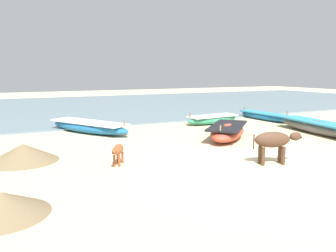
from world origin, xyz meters
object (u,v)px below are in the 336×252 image
(fishing_boat_0, at_px, (227,131))
(cow_adult_dark, at_px, (274,141))
(fishing_boat_4, at_px, (89,127))
(calf_near_rust, at_px, (118,151))
(fishing_boat_3, at_px, (265,116))
(fishing_boat_5, at_px, (213,119))
(fishing_boat_1, at_px, (319,127))

(fishing_boat_0, height_order, cow_adult_dark, cow_adult_dark)
(fishing_boat_4, relative_size, calf_near_rust, 5.12)
(fishing_boat_0, xyz_separation_m, fishing_boat_3, (5.01, 3.34, -0.09))
(fishing_boat_3, height_order, fishing_boat_5, fishing_boat_5)
(cow_adult_dark, xyz_separation_m, calf_near_rust, (-4.06, 1.85, -0.26))
(fishing_boat_4, distance_m, cow_adult_dark, 8.14)
(fishing_boat_4, xyz_separation_m, calf_near_rust, (-0.36, -5.38, 0.15))
(fishing_boat_0, bearing_deg, calf_near_rust, -25.84)
(fishing_boat_5, height_order, calf_near_rust, fishing_boat_5)
(fishing_boat_1, height_order, fishing_boat_5, fishing_boat_1)
(fishing_boat_0, relative_size, fishing_boat_3, 0.86)
(fishing_boat_1, height_order, fishing_boat_4, fishing_boat_1)
(fishing_boat_0, relative_size, calf_near_rust, 3.75)
(fishing_boat_0, height_order, fishing_boat_4, fishing_boat_0)
(fishing_boat_5, bearing_deg, fishing_boat_3, 172.60)
(fishing_boat_3, xyz_separation_m, cow_adult_dark, (-5.95, -6.80, 0.46))
(calf_near_rust, bearing_deg, cow_adult_dark, 97.29)
(fishing_boat_0, bearing_deg, fishing_boat_5, -158.68)
(cow_adult_dark, bearing_deg, fishing_boat_5, 88.20)
(fishing_boat_0, distance_m, fishing_boat_5, 3.82)
(fishing_boat_0, bearing_deg, fishing_boat_4, -82.82)
(fishing_boat_1, relative_size, fishing_boat_5, 1.48)
(fishing_boat_1, bearing_deg, calf_near_rust, 103.20)
(fishing_boat_0, xyz_separation_m, fishing_boat_5, (1.61, 3.46, -0.07))
(fishing_boat_5, height_order, cow_adult_dark, cow_adult_dark)
(fishing_boat_3, height_order, calf_near_rust, fishing_boat_3)
(cow_adult_dark, bearing_deg, fishing_boat_0, 93.29)
(fishing_boat_0, distance_m, fishing_boat_3, 6.02)
(fishing_boat_3, xyz_separation_m, calf_near_rust, (-10.01, -4.95, 0.21))
(fishing_boat_0, height_order, fishing_boat_5, fishing_boat_0)
(fishing_boat_1, xyz_separation_m, fishing_boat_5, (-2.62, 4.24, -0.04))
(fishing_boat_1, height_order, calf_near_rust, fishing_boat_1)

